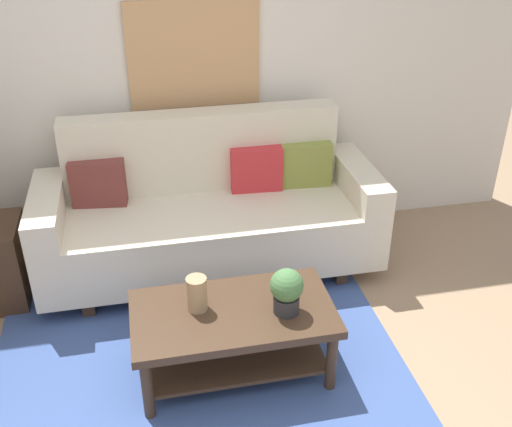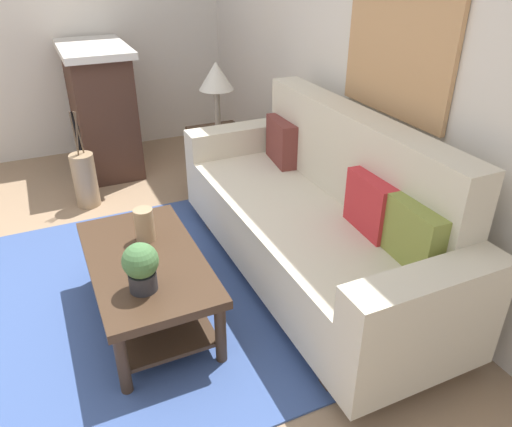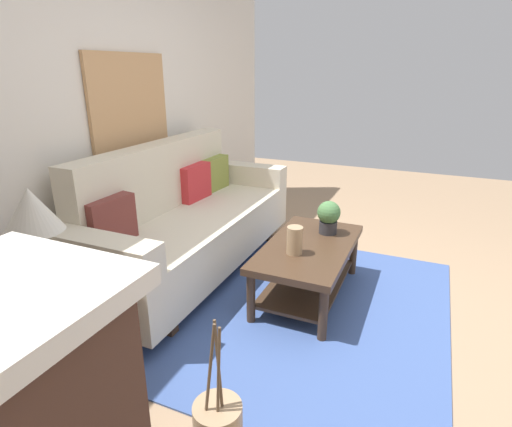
{
  "view_description": "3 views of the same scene",
  "coord_description": "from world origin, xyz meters",
  "px_view_note": "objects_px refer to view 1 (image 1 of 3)",
  "views": [
    {
      "loc": [
        -0.22,
        -2.03,
        2.48
      ],
      "look_at": [
        0.45,
        1.15,
        0.65
      ],
      "focal_mm": 42.37,
      "sensor_mm": 36.0,
      "label": 1
    },
    {
      "loc": [
        2.5,
        0.14,
        1.96
      ],
      "look_at": [
        0.28,
        1.16,
        0.61
      ],
      "focal_mm": 34.57,
      "sensor_mm": 36.0,
      "label": 2
    },
    {
      "loc": [
        -2.5,
        -0.22,
        1.66
      ],
      "look_at": [
        0.28,
        0.99,
        0.58
      ],
      "focal_mm": 28.7,
      "sensor_mm": 36.0,
      "label": 3
    }
  ],
  "objects_px": {
    "couch": "(209,214)",
    "framed_painting": "(194,55)",
    "tabletop_vase": "(197,294)",
    "throw_pillow_olive": "(306,164)",
    "throw_pillow_maroon": "(98,183)",
    "throw_pillow_crimson": "(256,169)",
    "potted_plant_tabletop": "(287,290)",
    "coffee_table": "(233,326)"
  },
  "relations": [
    {
      "from": "coffee_table",
      "to": "tabletop_vase",
      "type": "height_order",
      "value": "tabletop_vase"
    },
    {
      "from": "throw_pillow_maroon",
      "to": "throw_pillow_olive",
      "type": "xyz_separation_m",
      "value": [
        1.44,
        0.0,
        0.0
      ]
    },
    {
      "from": "coffee_table",
      "to": "framed_painting",
      "type": "distance_m",
      "value": 1.89
    },
    {
      "from": "throw_pillow_olive",
      "to": "potted_plant_tabletop",
      "type": "height_order",
      "value": "throw_pillow_olive"
    },
    {
      "from": "throw_pillow_maroon",
      "to": "tabletop_vase",
      "type": "distance_m",
      "value": 1.27
    },
    {
      "from": "throw_pillow_maroon",
      "to": "throw_pillow_crimson",
      "type": "distance_m",
      "value": 1.08
    },
    {
      "from": "couch",
      "to": "throw_pillow_maroon",
      "type": "bearing_deg",
      "value": 170.15
    },
    {
      "from": "couch",
      "to": "potted_plant_tabletop",
      "type": "xyz_separation_m",
      "value": [
        0.26,
        -1.15,
        0.14
      ]
    },
    {
      "from": "throw_pillow_maroon",
      "to": "throw_pillow_crimson",
      "type": "height_order",
      "value": "same"
    },
    {
      "from": "coffee_table",
      "to": "potted_plant_tabletop",
      "type": "distance_m",
      "value": 0.38
    },
    {
      "from": "couch",
      "to": "tabletop_vase",
      "type": "relative_size",
      "value": 11.61
    },
    {
      "from": "potted_plant_tabletop",
      "to": "coffee_table",
      "type": "bearing_deg",
      "value": 165.85
    },
    {
      "from": "throw_pillow_maroon",
      "to": "coffee_table",
      "type": "bearing_deg",
      "value": -59.81
    },
    {
      "from": "throw_pillow_olive",
      "to": "potted_plant_tabletop",
      "type": "xyz_separation_m",
      "value": [
        -0.47,
        -1.27,
        -0.11
      ]
    },
    {
      "from": "throw_pillow_olive",
      "to": "framed_painting",
      "type": "bearing_deg",
      "value": 154.69
    },
    {
      "from": "couch",
      "to": "throw_pillow_crimson",
      "type": "bearing_deg",
      "value": 19.15
    },
    {
      "from": "couch",
      "to": "throw_pillow_maroon",
      "type": "distance_m",
      "value": 0.77
    },
    {
      "from": "couch",
      "to": "framed_painting",
      "type": "height_order",
      "value": "framed_painting"
    },
    {
      "from": "couch",
      "to": "tabletop_vase",
      "type": "distance_m",
      "value": 1.05
    },
    {
      "from": "tabletop_vase",
      "to": "couch",
      "type": "bearing_deg",
      "value": 78.62
    },
    {
      "from": "throw_pillow_maroon",
      "to": "framed_painting",
      "type": "xyz_separation_m",
      "value": [
        0.72,
        0.34,
        0.73
      ]
    },
    {
      "from": "throw_pillow_maroon",
      "to": "framed_painting",
      "type": "relative_size",
      "value": 0.4
    },
    {
      "from": "tabletop_vase",
      "to": "framed_painting",
      "type": "xyz_separation_m",
      "value": [
        0.21,
        1.49,
        0.88
      ]
    },
    {
      "from": "throw_pillow_maroon",
      "to": "throw_pillow_olive",
      "type": "distance_m",
      "value": 1.44
    },
    {
      "from": "potted_plant_tabletop",
      "to": "framed_painting",
      "type": "bearing_deg",
      "value": 99.03
    },
    {
      "from": "coffee_table",
      "to": "framed_painting",
      "type": "bearing_deg",
      "value": 89.18
    },
    {
      "from": "throw_pillow_olive",
      "to": "tabletop_vase",
      "type": "relative_size",
      "value": 1.82
    },
    {
      "from": "couch",
      "to": "throw_pillow_crimson",
      "type": "height_order",
      "value": "couch"
    },
    {
      "from": "throw_pillow_maroon",
      "to": "framed_painting",
      "type": "height_order",
      "value": "framed_painting"
    },
    {
      "from": "throw_pillow_crimson",
      "to": "throw_pillow_olive",
      "type": "relative_size",
      "value": 1.0
    },
    {
      "from": "coffee_table",
      "to": "throw_pillow_olive",
      "type": "bearing_deg",
      "value": 58.26
    },
    {
      "from": "potted_plant_tabletop",
      "to": "throw_pillow_crimson",
      "type": "bearing_deg",
      "value": 85.3
    },
    {
      "from": "throw_pillow_olive",
      "to": "tabletop_vase",
      "type": "bearing_deg",
      "value": -128.89
    },
    {
      "from": "throw_pillow_olive",
      "to": "framed_painting",
      "type": "relative_size",
      "value": 0.4
    },
    {
      "from": "throw_pillow_maroon",
      "to": "framed_painting",
      "type": "bearing_deg",
      "value": 25.31
    },
    {
      "from": "couch",
      "to": "framed_painting",
      "type": "xyz_separation_m",
      "value": [
        -0.0,
        0.47,
        0.98
      ]
    },
    {
      "from": "throw_pillow_maroon",
      "to": "throw_pillow_olive",
      "type": "relative_size",
      "value": 1.0
    },
    {
      "from": "throw_pillow_maroon",
      "to": "tabletop_vase",
      "type": "bearing_deg",
      "value": -65.86
    },
    {
      "from": "couch",
      "to": "throw_pillow_crimson",
      "type": "distance_m",
      "value": 0.46
    },
    {
      "from": "tabletop_vase",
      "to": "potted_plant_tabletop",
      "type": "relative_size",
      "value": 0.76
    },
    {
      "from": "throw_pillow_crimson",
      "to": "throw_pillow_olive",
      "type": "xyz_separation_m",
      "value": [
        0.36,
        0.0,
        0.0
      ]
    },
    {
      "from": "throw_pillow_maroon",
      "to": "potted_plant_tabletop",
      "type": "distance_m",
      "value": 1.61
    }
  ]
}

